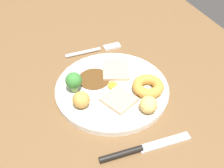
{
  "coord_description": "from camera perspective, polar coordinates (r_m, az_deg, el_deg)",
  "views": [
    {
      "loc": [
        41.87,
        -18.91,
        51.15
      ],
      "look_at": [
        -2.45,
        1.09,
        6.0
      ],
      "focal_mm": 47.62,
      "sensor_mm": 36.0,
      "label": 1
    }
  ],
  "objects": [
    {
      "name": "gravy_pool",
      "position": [
        0.69,
        -3.48,
        0.98
      ],
      "size": [
        7.32,
        7.32,
        0.3
      ],
      "primitive_type": "cylinder",
      "color": "#563819",
      "rests_on": "dinner_plate"
    },
    {
      "name": "meat_slice_under",
      "position": [
        0.64,
        1.38,
        -3.01
      ],
      "size": [
        8.1,
        7.96,
        0.8
      ],
      "primitive_type": "cube",
      "rotation": [
        0.0,
        0.0,
        5.1
      ],
      "color": "tan",
      "rests_on": "dinner_plate"
    },
    {
      "name": "dinner_plate",
      "position": [
        0.68,
        0.0,
        -1.06
      ],
      "size": [
        25.68,
        25.68,
        1.4
      ],
      "primitive_type": "cylinder",
      "color": "silver",
      "rests_on": "dining_table"
    },
    {
      "name": "roast_potato_right",
      "position": [
        0.62,
        -5.85,
        -3.21
      ],
      "size": [
        3.81,
        3.76,
        3.46
      ],
      "primitive_type": "ellipsoid",
      "rotation": [
        0.0,
        0.0,
        1.56
      ],
      "color": "#BC8C42",
      "rests_on": "dinner_plate"
    },
    {
      "name": "broccoli_floret",
      "position": [
        0.65,
        -7.38,
        0.58
      ],
      "size": [
        3.65,
        3.65,
        4.83
      ],
      "color": "#8CB766",
      "rests_on": "dinner_plate"
    },
    {
      "name": "fork",
      "position": [
        0.8,
        -3.29,
        6.53
      ],
      "size": [
        2.41,
        15.31,
        0.9
      ],
      "rotation": [
        0.0,
        0.0,
        1.51
      ],
      "color": "silver",
      "rests_on": "dining_table"
    },
    {
      "name": "meat_slice_main",
      "position": [
        0.71,
        0.72,
        2.79
      ],
      "size": [
        9.27,
        8.47,
        0.8
      ],
      "primitive_type": "cube",
      "rotation": [
        0.0,
        0.0,
        5.9
      ],
      "color": "tan",
      "rests_on": "dinner_plate"
    },
    {
      "name": "knife",
      "position": [
        0.57,
        4.96,
        -12.44
      ],
      "size": [
        3.2,
        18.55,
        1.2
      ],
      "rotation": [
        0.0,
        0.0,
        1.48
      ],
      "color": "black",
      "rests_on": "dining_table"
    },
    {
      "name": "roast_potato_left",
      "position": [
        0.61,
        7.03,
        -3.94
      ],
      "size": [
        5.22,
        5.08,
        3.32
      ],
      "primitive_type": "ellipsoid",
      "rotation": [
        0.0,
        0.0,
        4.27
      ],
      "color": "#D8B260",
      "rests_on": "dinner_plate"
    },
    {
      "name": "dining_table",
      "position": [
        0.67,
        0.01,
        -4.17
      ],
      "size": [
        120.0,
        84.0,
        3.6
      ],
      "primitive_type": "cube",
      "color": "brown",
      "rests_on": "ground"
    },
    {
      "name": "carrot_coin_front",
      "position": [
        0.67,
        0.13,
        -0.35
      ],
      "size": [
        2.31,
        2.31,
        0.46
      ],
      "primitive_type": "cylinder",
      "color": "orange",
      "rests_on": "dinner_plate"
    },
    {
      "name": "yorkshire_pudding",
      "position": [
        0.66,
        6.92,
        -0.45
      ],
      "size": [
        7.04,
        7.04,
        2.31
      ],
      "primitive_type": "torus",
      "color": "#C68938",
      "rests_on": "dinner_plate"
    }
  ]
}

